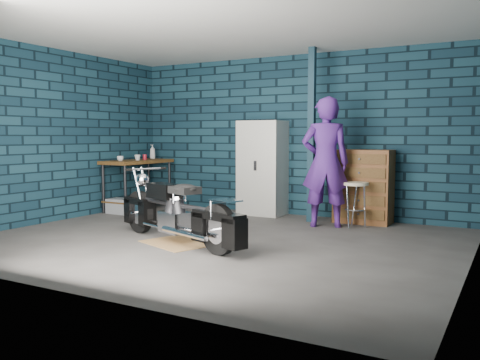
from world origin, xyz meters
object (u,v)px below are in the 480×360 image
object	(u,v)px
storage_bin	(120,206)
tool_chest	(363,186)
motorcycle	(177,207)
person	(325,162)
shop_stool	(356,205)
workbench	(138,185)
locker	(262,168)

from	to	relation	value
storage_bin	tool_chest	world-z (taller)	tool_chest
motorcycle	person	world-z (taller)	person
motorcycle	shop_stool	distance (m)	2.72
workbench	storage_bin	bearing A→B (deg)	-87.71
shop_stool	motorcycle	bearing A→B (deg)	-126.82
storage_bin	locker	distance (m)	2.56
workbench	tool_chest	world-z (taller)	tool_chest
motorcycle	locker	world-z (taller)	locker
person	locker	bearing A→B (deg)	-46.72
workbench	shop_stool	bearing A→B (deg)	1.89
workbench	storage_bin	size ratio (longest dim) A/B	3.39
person	locker	size ratio (longest dim) A/B	1.19
workbench	tool_chest	size ratio (longest dim) A/B	1.24
motorcycle	shop_stool	world-z (taller)	motorcycle
person	locker	xyz separation A→B (m)	(-1.33, 0.60, -0.16)
workbench	storage_bin	distance (m)	0.60
motorcycle	locker	xyz separation A→B (m)	(-0.13, 2.63, 0.34)
workbench	shop_stool	xyz separation A→B (m)	(3.99, 0.13, -0.12)
locker	shop_stool	xyz separation A→B (m)	(1.75, -0.45, -0.47)
tool_chest	shop_stool	size ratio (longest dim) A/B	1.69
storage_bin	shop_stool	size ratio (longest dim) A/B	0.62
motorcycle	locker	bearing A→B (deg)	113.06
motorcycle	storage_bin	distance (m)	2.83
workbench	person	distance (m)	3.61
storage_bin	motorcycle	bearing A→B (deg)	-33.36
locker	motorcycle	bearing A→B (deg)	-87.27
workbench	person	world-z (taller)	person
storage_bin	tool_chest	bearing A→B (deg)	15.29
storage_bin	locker	bearing A→B (deg)	25.98
tool_chest	shop_stool	distance (m)	0.51
workbench	tool_chest	xyz separation A→B (m)	(3.98, 0.58, 0.11)
storage_bin	locker	size ratio (longest dim) A/B	0.26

